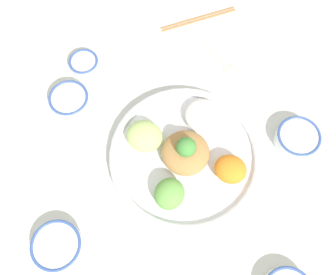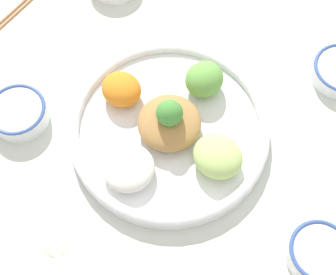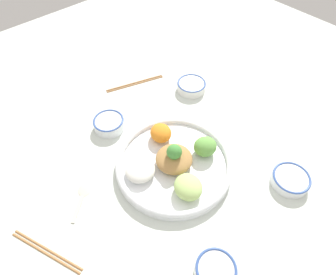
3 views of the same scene
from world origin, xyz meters
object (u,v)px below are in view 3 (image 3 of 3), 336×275
Objects in this scene: sauce_bowl_red at (291,179)px; rice_bowl_plain at (109,123)px; sauce_bowl_dark at (216,270)px; sauce_bowl_far at (191,86)px; chopsticks_pair_far at (46,251)px; serving_spoon_main at (82,196)px; salad_platter at (174,162)px; chopsticks_pair_near at (135,83)px.

rice_bowl_plain is (0.29, -0.57, 0.00)m from sauce_bowl_red.
sauce_bowl_far is at bearing -130.05° from sauce_bowl_dark.
sauce_bowl_red is 0.74m from chopsticks_pair_far.
rice_bowl_plain is (-0.08, -0.59, -0.00)m from sauce_bowl_dark.
sauce_bowl_far is at bearing 171.94° from rice_bowl_plain.
sauce_bowl_far reaches higher than serving_spoon_main.
rice_bowl_plain is at bearing -63.18° from sauce_bowl_red.
chopsticks_pair_near is at bearing -111.16° from salad_platter.
sauce_bowl_red is at bearing 128.55° from salad_platter.
rice_bowl_plain is at bearing -98.04° from sauce_bowl_dark.
rice_bowl_plain is at bearing -8.06° from sauce_bowl_far.
chopsticks_pair_near is at bearing -50.61° from sauce_bowl_far.
chopsticks_pair_far reaches higher than serving_spoon_main.
sauce_bowl_red is 0.53× the size of chopsticks_pair_far.
salad_platter is 3.61× the size of sauce_bowl_dark.
rice_bowl_plain is (0.06, -0.28, -0.00)m from salad_platter.
sauce_bowl_red is at bearing 116.82° from rice_bowl_plain.
rice_bowl_plain is 0.28m from serving_spoon_main.
rice_bowl_plain is at bearing -130.63° from chopsticks_pair_near.
sauce_bowl_dark and rice_bowl_plain have the same top height.
chopsticks_pair_far is (0.44, -0.03, -0.02)m from salad_platter.
sauce_bowl_dark is at bearing 68.24° from serving_spoon_main.
rice_bowl_plain is 0.46× the size of chopsticks_pair_near.
sauce_bowl_far is (-0.45, -0.54, -0.00)m from sauce_bowl_dark.
sauce_bowl_red is 0.48× the size of chopsticks_pair_near.
sauce_bowl_red is at bearing -66.01° from chopsticks_pair_near.
chopsticks_pair_near is at bearing -79.04° from chopsticks_pair_far.
sauce_bowl_far is 0.61m from serving_spoon_main.
sauce_bowl_dark is at bearing 49.95° from sauce_bowl_far.
rice_bowl_plain reaches higher than chopsticks_pair_far.
salad_platter is 0.39m from sauce_bowl_far.
chopsticks_pair_far is (0.67, -0.32, -0.02)m from sauce_bowl_red.
sauce_bowl_dark reaches higher than chopsticks_pair_near.
rice_bowl_plain is 0.50× the size of chopsticks_pair_far.
serving_spoon_main is (0.22, 0.18, -0.02)m from rice_bowl_plain.
sauce_bowl_far is 0.53× the size of chopsticks_pair_far.
sauce_bowl_dark is (0.14, 0.31, -0.00)m from salad_platter.
rice_bowl_plain is 0.95× the size of sauce_bowl_far.
sauce_bowl_red reaches higher than chopsticks_pair_near.
chopsticks_pair_far is (0.38, 0.25, -0.02)m from rice_bowl_plain.
sauce_bowl_far is (-0.37, 0.05, -0.00)m from rice_bowl_plain.
sauce_bowl_dark is 0.44m from serving_spoon_main.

